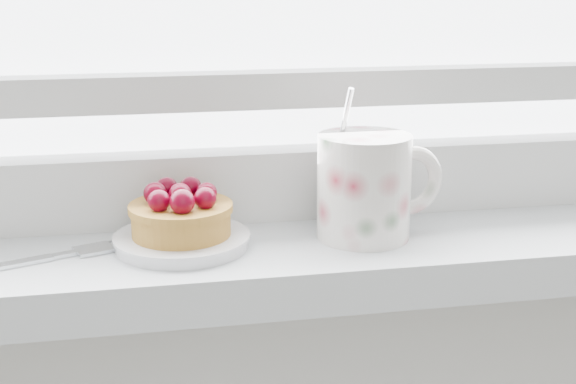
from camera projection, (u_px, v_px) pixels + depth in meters
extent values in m
cube|color=silver|center=(268.00, 257.00, 0.76)|extent=(1.60, 0.20, 0.04)
cube|color=silver|center=(256.00, 183.00, 0.81)|extent=(1.30, 0.05, 0.07)
cube|color=silver|center=(255.00, 89.00, 0.79)|extent=(1.30, 0.04, 0.04)
cylinder|color=silver|center=(182.00, 241.00, 0.73)|extent=(0.12, 0.12, 0.01)
cylinder|color=#956220|center=(181.00, 219.00, 0.72)|extent=(0.09, 0.09, 0.03)
cylinder|color=#956220|center=(181.00, 208.00, 0.72)|extent=(0.09, 0.09, 0.01)
sphere|color=#40000D|center=(180.00, 195.00, 0.72)|extent=(0.02, 0.02, 0.02)
sphere|color=#40000D|center=(207.00, 193.00, 0.72)|extent=(0.02, 0.02, 0.02)
sphere|color=#40000D|center=(191.00, 187.00, 0.74)|extent=(0.02, 0.02, 0.02)
sphere|color=#40000D|center=(167.00, 188.00, 0.74)|extent=(0.02, 0.02, 0.02)
sphere|color=#40000D|center=(155.00, 193.00, 0.72)|extent=(0.02, 0.02, 0.02)
sphere|color=#40000D|center=(159.00, 201.00, 0.70)|extent=(0.02, 0.02, 0.02)
sphere|color=#40000D|center=(182.00, 202.00, 0.69)|extent=(0.02, 0.02, 0.02)
sphere|color=#40000D|center=(205.00, 198.00, 0.71)|extent=(0.02, 0.02, 0.02)
cylinder|color=silver|center=(364.00, 187.00, 0.74)|extent=(0.10, 0.10, 0.10)
cylinder|color=black|center=(365.00, 139.00, 0.73)|extent=(0.08, 0.08, 0.01)
torus|color=silver|center=(410.00, 181.00, 0.76)|extent=(0.07, 0.02, 0.07)
cylinder|color=silver|center=(345.00, 119.00, 0.74)|extent=(0.01, 0.02, 0.06)
cube|color=silver|center=(65.00, 255.00, 0.70)|extent=(0.02, 0.02, 0.00)
cube|color=silver|center=(94.00, 249.00, 0.72)|extent=(0.04, 0.04, 0.00)
cube|color=silver|center=(133.00, 246.00, 0.73)|extent=(0.04, 0.02, 0.00)
cube|color=silver|center=(130.00, 244.00, 0.73)|extent=(0.04, 0.02, 0.00)
cube|color=silver|center=(128.00, 242.00, 0.74)|extent=(0.04, 0.02, 0.00)
cube|color=silver|center=(125.00, 240.00, 0.74)|extent=(0.04, 0.02, 0.00)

